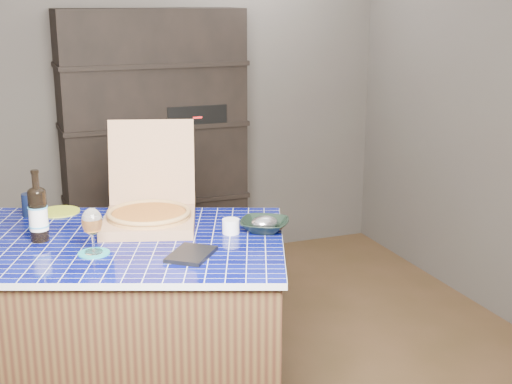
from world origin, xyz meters
name	(u,v)px	position (x,y,z in m)	size (l,w,h in m)	color
room	(226,134)	(0.00, 0.00, 1.25)	(3.50, 3.50, 3.50)	brown
shelving_unit	(154,145)	(0.00, 1.53, 0.90)	(1.20, 0.41, 1.80)	black
kitchen_island	(111,329)	(-0.61, -0.14, 0.42)	(1.79, 1.47, 0.85)	#4C371D
pizza_box	(149,212)	(-0.38, 0.00, 0.91)	(0.54, 0.60, 0.45)	tan
mead_bottle	(38,213)	(-0.87, -0.05, 0.97)	(0.08, 0.08, 0.32)	black
teal_trivet	(94,253)	(-0.68, -0.30, 0.85)	(0.13, 0.13, 0.01)	teal
wine_glass	(92,223)	(-0.68, -0.30, 0.98)	(0.08, 0.08, 0.19)	white
dvd_case	(191,254)	(-0.32, -0.47, 0.86)	(0.15, 0.22, 0.02)	black
bowl	(264,225)	(0.08, -0.27, 0.87)	(0.22, 0.22, 0.05)	black
foil_contents	(265,223)	(0.08, -0.27, 0.89)	(0.12, 0.10, 0.06)	silver
white_jar	(231,226)	(-0.07, -0.25, 0.88)	(0.08, 0.08, 0.07)	white
navy_cup	(29,205)	(-0.89, 0.35, 0.90)	(0.07, 0.07, 0.11)	black
green_trivet	(59,212)	(-0.75, 0.36, 0.85)	(0.20, 0.20, 0.01)	#A9BA27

